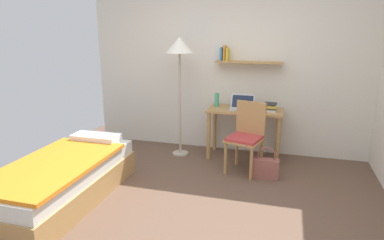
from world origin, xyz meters
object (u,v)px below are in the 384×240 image
(desk, at_px, (245,119))
(water_bottle, at_px, (217,100))
(laptop, at_px, (242,106))
(standing_lamp, at_px, (179,52))
(desk_chair, at_px, (246,134))
(bed, at_px, (63,180))
(book_stack, at_px, (270,107))
(handbag, at_px, (266,168))

(desk, bearing_deg, water_bottle, 171.42)
(laptop, bearing_deg, standing_lamp, -172.10)
(desk, distance_m, desk_chair, 0.49)
(standing_lamp, relative_size, laptop, 5.12)
(desk, xyz_separation_m, desk_chair, (0.08, -0.47, -0.08))
(bed, relative_size, laptop, 5.56)
(desk, bearing_deg, book_stack, 1.01)
(standing_lamp, relative_size, water_bottle, 8.52)
(bed, height_order, water_bottle, water_bottle)
(desk, bearing_deg, laptop, -173.13)
(standing_lamp, relative_size, book_stack, 7.31)
(desk_chair, bearing_deg, book_stack, 61.32)
(water_bottle, bearing_deg, standing_lamp, -159.10)
(bed, bearing_deg, book_stack, 41.10)
(water_bottle, distance_m, handbag, 1.27)
(desk, height_order, book_stack, book_stack)
(laptop, relative_size, handbag, 0.82)
(standing_lamp, xyz_separation_m, book_stack, (1.28, 0.14, -0.74))
(bed, bearing_deg, desk, 46.17)
(book_stack, xyz_separation_m, handbag, (0.02, -0.65, -0.64))
(laptop, xyz_separation_m, water_bottle, (-0.38, 0.07, 0.05))
(bed, xyz_separation_m, book_stack, (2.10, 1.83, 0.54))
(desk_chair, bearing_deg, handbag, -30.73)
(desk, bearing_deg, bed, -133.83)
(handbag, bearing_deg, book_stack, 91.44)
(water_bottle, bearing_deg, handbag, -41.61)
(standing_lamp, bearing_deg, bed, -115.70)
(water_bottle, relative_size, handbag, 0.49)
(standing_lamp, bearing_deg, desk_chair, -18.64)
(bed, bearing_deg, desk_chair, 36.35)
(desk_chair, distance_m, handbag, 0.49)
(desk, relative_size, water_bottle, 5.22)
(standing_lamp, height_order, handbag, standing_lamp)
(standing_lamp, bearing_deg, water_bottle, 20.90)
(desk, xyz_separation_m, book_stack, (0.35, 0.01, 0.20))
(laptop, distance_m, book_stack, 0.39)
(handbag, bearing_deg, desk, 119.64)
(laptop, bearing_deg, book_stack, 1.68)
(book_stack, bearing_deg, bed, -138.90)
(standing_lamp, xyz_separation_m, laptop, (0.89, 0.12, -0.74))
(laptop, height_order, water_bottle, laptop)
(laptop, height_order, handbag, laptop)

